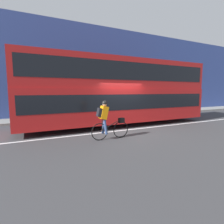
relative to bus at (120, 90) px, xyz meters
The scene contains 8 objects.
ground_plane 2.61m from the bus, 108.58° to the right, with size 80.00×80.00×0.00m, color #38383A.
road_center_line 2.66m from the bus, 107.32° to the right, with size 50.00×0.14×0.01m, color silver.
sidewalk_curb 4.41m from the bus, 96.83° to the left, with size 60.00×2.21×0.12m.
building_facade 5.36m from the bus, 95.16° to the left, with size 60.00×0.30×7.57m.
bus is the anchor object (origin of this frame).
cyclist_on_bike 3.61m from the bus, 127.20° to the right, with size 1.75×0.32×1.68m.
trash_bin 5.95m from the bus, 139.41° to the left, with size 0.53×0.53×0.91m.
street_sign_post 3.95m from the bus, 107.49° to the left, with size 0.36×0.09×2.64m.
Camera 1 is at (-4.55, -8.06, 2.08)m, focal length 28.00 mm.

